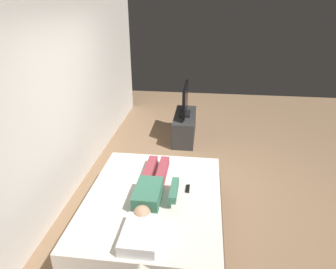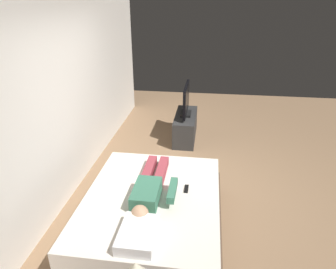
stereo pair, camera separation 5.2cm
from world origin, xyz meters
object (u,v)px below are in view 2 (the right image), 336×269
at_px(bed, 152,215).
at_px(tv_stand, 185,127).
at_px(pillow, 138,235).
at_px(person, 150,188).
at_px(remote, 186,189).
at_px(tv, 186,101).

height_order(bed, tv_stand, bed).
height_order(bed, pillow, pillow).
bearing_deg(person, remote, -69.53).
distance_m(tv_stand, tv, 0.53).
bearing_deg(tv_stand, pillow, 177.28).
distance_m(pillow, tv, 3.40).
xyz_separation_m(remote, tv_stand, (2.53, 0.22, -0.30)).
bearing_deg(person, tv_stand, -3.95).
distance_m(bed, person, 0.36).
relative_size(remote, tv, 0.17).
bearing_deg(pillow, tv_stand, -2.72).
height_order(pillow, tv_stand, pillow).
height_order(person, remote, person).
bearing_deg(pillow, remote, -23.82).
bearing_deg(tv_stand, tv, 0.00).
relative_size(bed, pillow, 4.18).
height_order(pillow, remote, pillow).
xyz_separation_m(remote, tv, (2.53, 0.22, 0.24)).
relative_size(bed, person, 1.59).
xyz_separation_m(bed, pillow, (-0.68, 0.00, 0.34)).
xyz_separation_m(tv_stand, tv, (0.00, 0.00, 0.53)).
distance_m(bed, tv, 2.76).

